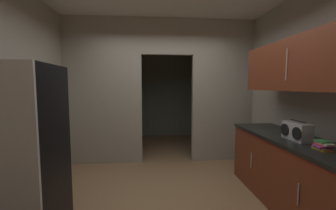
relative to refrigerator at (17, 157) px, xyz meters
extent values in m
plane|color=#93704C|center=(1.47, 0.58, -0.86)|extent=(20.00, 20.00, 0.00)
cube|color=#9E998C|center=(0.35, 2.16, 0.55)|extent=(1.48, 0.12, 2.82)
cube|color=#9E998C|center=(2.71, 2.16, 0.55)|extent=(1.23, 0.12, 2.82)
cube|color=#9E998C|center=(1.59, 2.16, 1.62)|extent=(1.01, 0.12, 0.69)
cube|color=gray|center=(1.47, 4.44, 0.55)|extent=(3.71, 0.10, 2.82)
cube|color=gray|center=(-0.34, 3.30, 0.55)|extent=(0.10, 2.28, 2.82)
cube|color=gray|center=(3.27, 3.30, 0.55)|extent=(0.10, 2.28, 2.82)
cube|color=black|center=(0.00, 0.02, 0.00)|extent=(0.73, 0.65, 1.71)
cube|color=maroon|center=(2.99, 0.30, -0.44)|extent=(0.62, 2.19, 0.84)
cube|color=black|center=(2.99, 0.30, 0.01)|extent=(0.66, 2.19, 0.04)
cylinder|color=#B7BABC|center=(2.67, -0.18, -0.39)|extent=(0.01, 0.01, 0.22)
cylinder|color=#B7BABC|center=(2.67, 0.78, -0.39)|extent=(0.01, 0.01, 0.22)
cube|color=maroon|center=(2.99, 0.30, 0.91)|extent=(0.34, 1.97, 0.61)
cylinder|color=#B7BABC|center=(2.81, 0.30, 0.91)|extent=(0.01, 0.01, 0.37)
cube|color=#B2B2B7|center=(2.96, 0.27, 0.13)|extent=(0.15, 0.35, 0.21)
cylinder|color=#262626|center=(2.96, 0.27, 0.25)|extent=(0.02, 0.25, 0.02)
cylinder|color=black|center=(2.88, 0.17, 0.13)|extent=(0.01, 0.14, 0.14)
cylinder|color=black|center=(2.88, 0.38, 0.13)|extent=(0.01, 0.14, 0.14)
cube|color=gold|center=(2.95, -0.12, 0.04)|extent=(0.12, 0.17, 0.02)
cube|color=#8C3893|center=(2.94, -0.13, 0.06)|extent=(0.15, 0.15, 0.02)
cube|color=red|center=(2.96, -0.12, 0.08)|extent=(0.12, 0.13, 0.01)
cube|color=beige|center=(2.96, -0.13, 0.09)|extent=(0.10, 0.16, 0.02)
cube|color=#388C47|center=(2.95, -0.12, 0.11)|extent=(0.12, 0.12, 0.02)
camera|label=1|loc=(1.24, -2.04, 0.66)|focal=22.70mm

